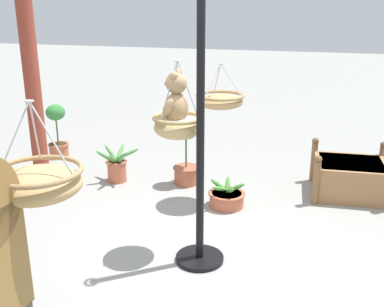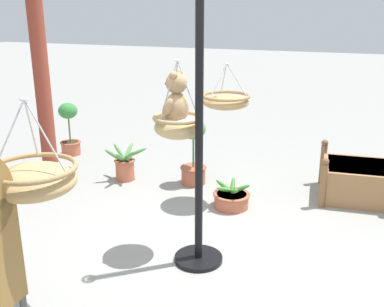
{
  "view_description": "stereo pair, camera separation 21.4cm",
  "coord_description": "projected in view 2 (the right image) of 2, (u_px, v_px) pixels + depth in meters",
  "views": [
    {
      "loc": [
        -3.71,
        -1.04,
        2.24
      ],
      "look_at": [
        -0.01,
        0.08,
        0.97
      ],
      "focal_mm": 42.63,
      "sensor_mm": 36.0,
      "label": 1
    },
    {
      "loc": [
        -3.64,
        -1.24,
        2.24
      ],
      "look_at": [
        -0.01,
        0.08,
        0.97
      ],
      "focal_mm": 42.63,
      "sensor_mm": 36.0,
      "label": 2
    }
  ],
  "objects": [
    {
      "name": "greenhouse_pillar_left",
      "position": [
        41.0,
        72.0,
        5.37
      ],
      "size": [
        0.36,
        0.36,
        3.05
      ],
      "color": "brown",
      "rests_on": "ground"
    },
    {
      "name": "potted_plant_broad_leaf",
      "position": [
        69.0,
        130.0,
        7.02
      ],
      "size": [
        0.32,
        0.32,
        0.82
      ],
      "color": "#BC6042",
      "rests_on": "ground"
    },
    {
      "name": "ground_plane",
      "position": [
        201.0,
        250.0,
        4.35
      ],
      "size": [
        40.0,
        40.0,
        0.0
      ],
      "primitive_type": "plane",
      "color": "gray"
    },
    {
      "name": "wooden_planter_box",
      "position": [
        359.0,
        180.0,
        5.47
      ],
      "size": [
        0.91,
        0.99,
        0.6
      ],
      "color": "#9E7047",
      "rests_on": "ground"
    },
    {
      "name": "potted_plant_bushy_green",
      "position": [
        193.0,
        152.0,
        5.85
      ],
      "size": [
        0.34,
        0.34,
        0.87
      ],
      "color": "#AD563D",
      "rests_on": "ground"
    },
    {
      "name": "hanging_basket_with_teddy",
      "position": [
        178.0,
        125.0,
        4.02
      ],
      "size": [
        0.45,
        0.45,
        0.69
      ],
      "color": "tan"
    },
    {
      "name": "hanging_basket_left_high",
      "position": [
        33.0,
        179.0,
        3.15
      ],
      "size": [
        0.62,
        0.62,
        0.69
      ],
      "color": "tan"
    },
    {
      "name": "display_pole_central",
      "position": [
        199.0,
        179.0,
        3.94
      ],
      "size": [
        0.44,
        0.44,
        2.53
      ],
      "color": "black",
      "rests_on": "ground"
    },
    {
      "name": "potted_plant_trailing_ivy",
      "position": [
        231.0,
        198.0,
        5.25
      ],
      "size": [
        0.43,
        0.44,
        0.32
      ],
      "color": "#BC6042",
      "rests_on": "ground"
    },
    {
      "name": "teddy_bear",
      "position": [
        175.0,
        102.0,
        3.96
      ],
      "size": [
        0.33,
        0.3,
        0.48
      ],
      "color": "tan"
    },
    {
      "name": "hanging_basket_right_low",
      "position": [
        226.0,
        101.0,
        5.08
      ],
      "size": [
        0.55,
        0.55,
        0.51
      ],
      "color": "tan"
    },
    {
      "name": "potted_plant_flowering_red",
      "position": [
        125.0,
        166.0,
        6.05
      ],
      "size": [
        0.57,
        0.54,
        0.47
      ],
      "color": "#BC6042",
      "rests_on": "ground"
    }
  ]
}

